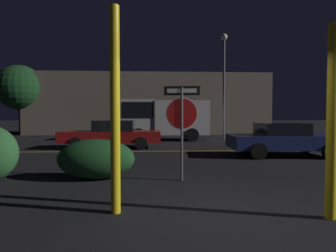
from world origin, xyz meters
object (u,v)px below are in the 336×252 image
yellow_pole_left (115,110)px  delivery_truck (162,117)px  stop_sign (182,114)px  tree_0 (20,88)px  hedge_bush_1 (96,159)px  passing_car_1 (112,134)px  yellow_pole_right (332,122)px  street_lamp (224,73)px  passing_car_2 (283,139)px

yellow_pole_left → delivery_truck: yellow_pole_left is taller
stop_sign → tree_0: tree_0 is taller
hedge_bush_1 → passing_car_1: size_ratio=0.38×
yellow_pole_right → hedge_bush_1: 5.00m
street_lamp → delivery_truck: bearing=-177.4°
passing_car_2 → delivery_truck: delivery_truck is taller
passing_car_1 → tree_0: bearing=42.7°
hedge_bush_1 → passing_car_2: (6.50, 3.60, 0.17)m
yellow_pole_left → passing_car_2: yellow_pole_left is taller
yellow_pole_left → hedge_bush_1: yellow_pole_left is taller
yellow_pole_left → street_lamp: size_ratio=0.45×
yellow_pole_left → street_lamp: bearing=68.7°
stop_sign → passing_car_1: bearing=119.4°
yellow_pole_left → yellow_pole_right: bearing=-6.9°
stop_sign → passing_car_2: 5.93m
stop_sign → hedge_bush_1: (-2.09, 0.26, -1.11)m
yellow_pole_right → passing_car_2: bearing=69.0°
yellow_pole_right → passing_car_1: yellow_pole_right is taller
yellow_pole_right → hedge_bush_1: bearing=146.3°
passing_car_1 → delivery_truck: 5.12m
yellow_pole_right → passing_car_2: 6.81m
hedge_bush_1 → tree_0: size_ratio=0.31×
passing_car_1 → delivery_truck: delivery_truck is taller
passing_car_2 → delivery_truck: (-4.59, 7.41, 0.89)m
hedge_bush_1 → street_lamp: 13.39m
passing_car_1 → street_lamp: (6.82, 4.51, 3.88)m
stop_sign → passing_car_1: stop_sign is taller
passing_car_1 → street_lamp: size_ratio=0.69×
stop_sign → yellow_pole_left: bearing=-114.0°
stop_sign → passing_car_2: (4.41, 3.86, -0.94)m
passing_car_2 → yellow_pole_right: bearing=-17.8°
yellow_pole_left → delivery_truck: 13.38m
delivery_truck → street_lamp: size_ratio=0.78×
yellow_pole_right → yellow_pole_left: bearing=173.1°
stop_sign → yellow_pole_left: size_ratio=0.70×
yellow_pole_right → stop_sign: bearing=128.9°
yellow_pole_left → hedge_bush_1: bearing=109.5°
yellow_pole_left → hedge_bush_1: size_ratio=1.72×
stop_sign → delivery_truck: 11.27m
yellow_pole_left → passing_car_1: (-1.53, 9.02, -0.94)m
hedge_bush_1 → street_lamp: street_lamp is taller
yellow_pole_right → street_lamp: size_ratio=0.41×
stop_sign → tree_0: (-12.27, 16.97, 2.46)m
stop_sign → hedge_bush_1: bearing=-179.6°
passing_car_2 → hedge_bush_1: bearing=-57.8°
yellow_pole_left → delivery_truck: (1.08, 13.34, -0.08)m
hedge_bush_1 → tree_0: 19.88m
stop_sign → yellow_pole_right: yellow_pole_right is taller
delivery_truck → hedge_bush_1: bearing=171.0°
yellow_pole_left → passing_car_1: bearing=99.6°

